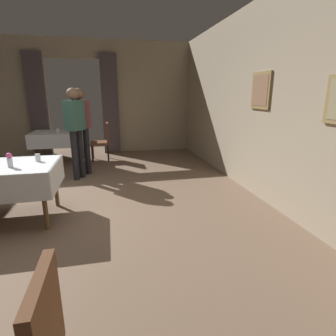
{
  "coord_description": "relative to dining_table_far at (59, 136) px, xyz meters",
  "views": [
    {
      "loc": [
        0.85,
        -3.62,
        1.61
      ],
      "look_at": [
        1.7,
        0.28,
        0.5
      ],
      "focal_mm": 28.75,
      "sensor_mm": 36.0,
      "label": 1
    }
  ],
  "objects": [
    {
      "name": "glass_far_a",
      "position": [
        0.01,
        -0.18,
        0.16
      ],
      "size": [
        0.07,
        0.07,
        0.1
      ],
      "primitive_type": "cylinder",
      "color": "silver",
      "rests_on": "dining_table_far"
    },
    {
      "name": "chair_far_right",
      "position": [
        1.0,
        0.07,
        -0.13
      ],
      "size": [
        0.44,
        0.44,
        0.93
      ],
      "color": "black",
      "rests_on": "ground"
    },
    {
      "name": "glass_mid_b",
      "position": [
        0.22,
        -3.01,
        0.16
      ],
      "size": [
        0.06,
        0.06,
        0.1
      ],
      "primitive_type": "cylinder",
      "color": "silver",
      "rests_on": "dining_table_mid"
    },
    {
      "name": "flower_vase_mid",
      "position": [
        -0.03,
        -3.26,
        0.21
      ],
      "size": [
        0.07,
        0.07,
        0.18
      ],
      "color": "silver",
      "rests_on": "dining_table_mid"
    },
    {
      "name": "wall_right",
      "position": [
        3.51,
        -3.12,
        0.86
      ],
      "size": [
        0.16,
        8.4,
        3.0
      ],
      "color": "tan",
      "rests_on": "ground"
    },
    {
      "name": "wall_back",
      "position": [
        0.31,
        1.06,
        0.88
      ],
      "size": [
        6.4,
        0.27,
        3.0
      ],
      "color": "tan",
      "rests_on": "ground"
    },
    {
      "name": "person_diner_standing_aside",
      "position": [
        0.55,
        -1.41,
        0.38
      ],
      "size": [
        0.37,
        0.42,
        1.72
      ],
      "color": "black",
      "rests_on": "ground"
    },
    {
      "name": "dining_table_far",
      "position": [
        0.0,
        0.0,
        0.0
      ],
      "size": [
        1.24,
        0.91,
        0.75
      ],
      "color": "brown",
      "rests_on": "ground"
    },
    {
      "name": "plate_far_b",
      "position": [
        -0.33,
        -0.07,
        0.12
      ],
      "size": [
        0.21,
        0.21,
        0.01
      ],
      "primitive_type": "cylinder",
      "color": "white",
      "rests_on": "dining_table_far"
    },
    {
      "name": "ground",
      "position": [
        0.31,
        -3.12,
        -0.64
      ],
      "size": [
        10.08,
        10.08,
        0.0
      ],
      "primitive_type": "plane",
      "color": "#7A604C"
    },
    {
      "name": "person_waiter_by_doorway",
      "position": [
        0.62,
        -1.14,
        0.38
      ],
      "size": [
        0.42,
        0.35,
        1.72
      ],
      "color": "black",
      "rests_on": "ground"
    }
  ]
}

